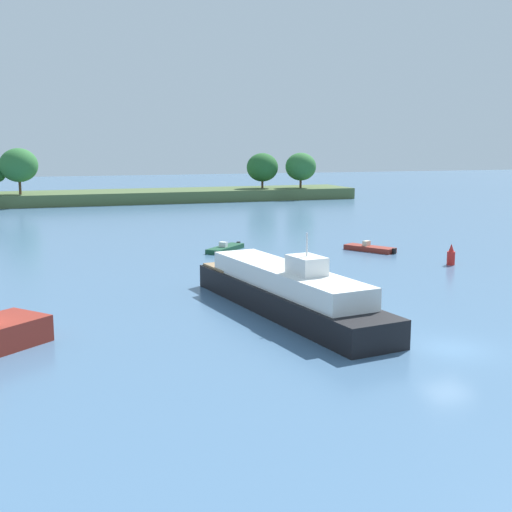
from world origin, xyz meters
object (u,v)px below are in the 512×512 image
white_riverboat (286,291)px  small_motorboat (225,248)px  fishing_skiff (370,248)px  channel_buoy_red (451,256)px

white_riverboat → small_motorboat: bearing=82.9°
fishing_skiff → white_riverboat: bearing=-129.8°
channel_buoy_red → small_motorboat: bearing=140.3°
small_motorboat → channel_buoy_red: size_ratio=2.58×
fishing_skiff → small_motorboat: 14.52m
small_motorboat → channel_buoy_red: (16.85, -13.96, 0.56)m
channel_buoy_red → fishing_skiff: bearing=108.8°
fishing_skiff → small_motorboat: fishing_skiff is taller
small_motorboat → channel_buoy_red: 21.89m
small_motorboat → white_riverboat: bearing=-97.1°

